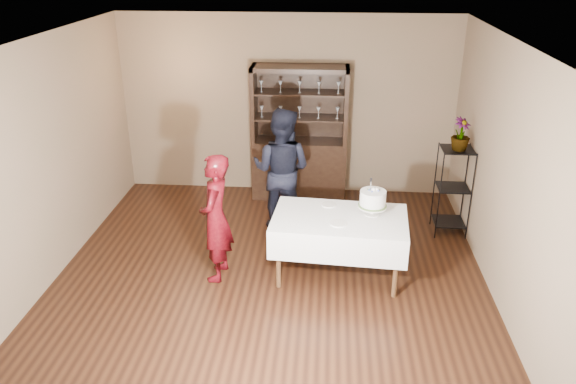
% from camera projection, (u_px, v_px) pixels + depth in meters
% --- Properties ---
extents(floor, '(5.00, 5.00, 0.00)m').
position_uv_depth(floor, '(271.00, 272.00, 6.69)').
color(floor, black).
rests_on(floor, ground).
extents(ceiling, '(5.00, 5.00, 0.00)m').
position_uv_depth(ceiling, '(268.00, 40.00, 5.60)').
color(ceiling, silver).
rests_on(ceiling, back_wall).
extents(back_wall, '(5.00, 0.02, 2.70)m').
position_uv_depth(back_wall, '(287.00, 106.00, 8.42)').
color(back_wall, brown).
rests_on(back_wall, floor).
extents(wall_left, '(0.02, 5.00, 2.70)m').
position_uv_depth(wall_left, '(49.00, 160.00, 6.32)').
color(wall_left, brown).
rests_on(wall_left, floor).
extents(wall_right, '(0.02, 5.00, 2.70)m').
position_uv_depth(wall_right, '(503.00, 173.00, 5.97)').
color(wall_right, brown).
rests_on(wall_right, floor).
extents(china_hutch, '(1.40, 0.48, 2.00)m').
position_uv_depth(china_hutch, '(299.00, 155.00, 8.46)').
color(china_hutch, black).
rests_on(china_hutch, floor).
extents(plant_etagere, '(0.42, 0.42, 1.20)m').
position_uv_depth(plant_etagere, '(453.00, 187.00, 7.36)').
color(plant_etagere, black).
rests_on(plant_etagere, floor).
extents(cake_table, '(1.58, 1.04, 0.76)m').
position_uv_depth(cake_table, '(339.00, 231.00, 6.40)').
color(cake_table, silver).
rests_on(cake_table, floor).
extents(woman, '(0.38, 0.57, 1.51)m').
position_uv_depth(woman, '(216.00, 218.00, 6.31)').
color(woman, '#37050C').
rests_on(woman, floor).
extents(man, '(0.96, 0.83, 1.69)m').
position_uv_depth(man, '(282.00, 170.00, 7.41)').
color(man, black).
rests_on(man, floor).
extents(cake, '(0.35, 0.35, 0.45)m').
position_uv_depth(cake, '(373.00, 200.00, 6.32)').
color(cake, white).
rests_on(cake, cake_table).
extents(plate_near, '(0.22, 0.22, 0.01)m').
position_uv_depth(plate_near, '(338.00, 223.00, 6.17)').
color(plate_near, white).
rests_on(plate_near, cake_table).
extents(plate_far, '(0.20, 0.20, 0.01)m').
position_uv_depth(plate_far, '(329.00, 205.00, 6.61)').
color(plate_far, white).
rests_on(plate_far, cake_table).
extents(potted_plant, '(0.33, 0.33, 0.42)m').
position_uv_depth(potted_plant, '(461.00, 134.00, 7.02)').
color(potted_plant, '#496831').
rests_on(potted_plant, plant_etagere).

